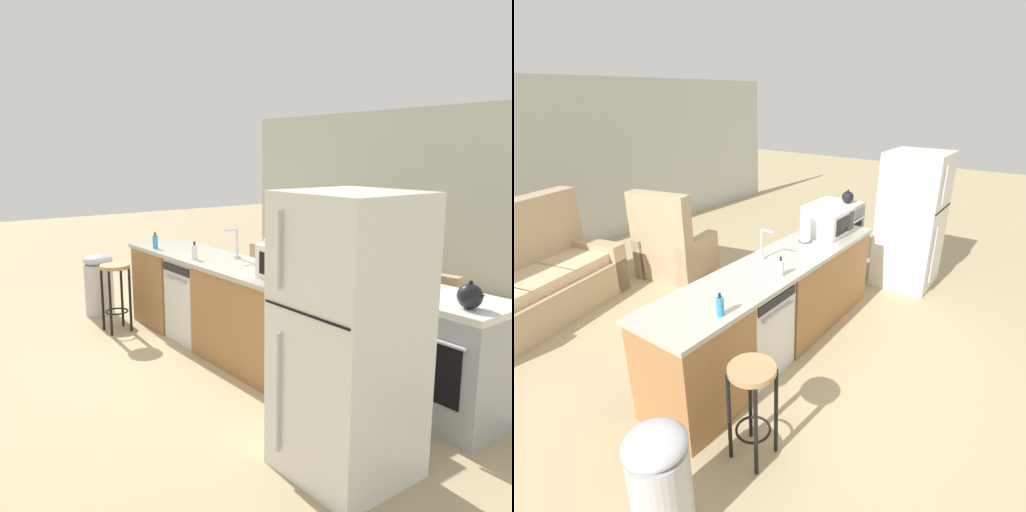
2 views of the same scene
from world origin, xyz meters
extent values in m
plane|color=tan|center=(0.00, 0.00, 0.00)|extent=(24.00, 24.00, 0.00)
cube|color=beige|center=(0.30, 4.20, 1.30)|extent=(10.00, 0.06, 2.60)
cube|color=#9E6B3D|center=(-0.93, 0.00, 0.43)|extent=(0.75, 0.62, 0.86)
cube|color=#9E6B3D|center=(0.83, 0.00, 0.43)|extent=(1.55, 0.62, 0.86)
cube|color=#ADA899|center=(0.15, 0.00, 0.88)|extent=(2.94, 0.66, 0.04)
cube|color=#3F2A18|center=(0.15, 0.00, 0.04)|extent=(2.86, 0.56, 0.08)
cube|color=silver|center=(-0.25, 0.00, 0.42)|extent=(0.58, 0.58, 0.84)
cube|color=black|center=(-0.25, -0.30, 0.78)|extent=(0.52, 0.01, 0.08)
cylinder|color=#B2B2B7|center=(-0.25, -0.31, 0.68)|extent=(0.44, 0.02, 0.02)
cube|color=#A8AAB2|center=(2.35, 0.55, 0.42)|extent=(0.76, 0.64, 0.85)
cube|color=black|center=(2.35, 0.22, 0.47)|extent=(0.53, 0.01, 0.43)
cylinder|color=silver|center=(2.35, 0.20, 0.70)|extent=(0.61, 0.03, 0.03)
cube|color=white|center=(2.35, 0.55, 0.88)|extent=(0.76, 0.64, 0.05)
torus|color=black|center=(2.18, 0.42, 0.89)|extent=(0.16, 0.16, 0.01)
torus|color=black|center=(2.52, 0.42, 0.89)|extent=(0.16, 0.16, 0.01)
torus|color=black|center=(2.18, 0.68, 0.89)|extent=(0.16, 0.16, 0.01)
torus|color=black|center=(2.52, 0.68, 0.89)|extent=(0.16, 0.16, 0.01)
cube|color=silver|center=(2.35, -0.55, 0.86)|extent=(0.72, 0.70, 1.71)
cylinder|color=#B2B2B7|center=(2.15, -0.92, 1.39)|extent=(0.02, 0.02, 0.46)
cylinder|color=#B2B2B7|center=(2.15, -0.92, 0.53)|extent=(0.02, 0.02, 0.74)
cube|color=black|center=(2.35, -0.90, 1.06)|extent=(0.68, 0.01, 0.01)
cube|color=white|center=(1.17, 0.00, 1.04)|extent=(0.50, 0.36, 0.28)
cube|color=black|center=(1.13, -0.18, 1.04)|extent=(0.27, 0.01, 0.18)
cube|color=#2D2D33|center=(1.34, -0.18, 1.04)|extent=(0.11, 0.01, 0.21)
cylinder|color=silver|center=(0.15, 0.17, 0.92)|extent=(0.07, 0.07, 0.03)
cylinder|color=silver|center=(0.15, 0.17, 1.06)|extent=(0.02, 0.02, 0.26)
cylinder|color=silver|center=(0.15, 0.10, 1.19)|extent=(0.02, 0.14, 0.02)
cylinder|color=#4C4C51|center=(0.79, 0.08, 0.91)|extent=(0.14, 0.14, 0.01)
cylinder|color=white|center=(0.79, 0.08, 1.05)|extent=(0.11, 0.11, 0.27)
cylinder|color=silver|center=(-0.06, -0.19, 0.97)|extent=(0.06, 0.06, 0.14)
cylinder|color=black|center=(-0.06, -0.19, 1.06)|extent=(0.02, 0.02, 0.04)
cylinder|color=#338CCC|center=(-0.85, -0.22, 0.97)|extent=(0.06, 0.06, 0.14)
cylinder|color=black|center=(-0.85, -0.22, 1.06)|extent=(0.02, 0.02, 0.04)
sphere|color=black|center=(2.52, 0.42, 0.99)|extent=(0.17, 0.17, 0.17)
sphere|color=black|center=(2.52, 0.42, 1.08)|extent=(0.03, 0.03, 0.03)
cone|color=black|center=(2.60, 0.42, 1.00)|extent=(0.08, 0.04, 0.06)
cylinder|color=tan|center=(-1.01, -0.63, 0.72)|extent=(0.32, 0.32, 0.04)
cylinder|color=black|center=(-1.12, -0.74, 0.35)|extent=(0.03, 0.03, 0.70)
cylinder|color=black|center=(-0.90, -0.74, 0.35)|extent=(0.03, 0.03, 0.70)
cylinder|color=black|center=(-1.12, -0.52, 0.35)|extent=(0.03, 0.03, 0.70)
cylinder|color=black|center=(-0.90, -0.52, 0.35)|extent=(0.03, 0.03, 0.70)
torus|color=black|center=(-1.01, -0.63, 0.22)|extent=(0.25, 0.25, 0.02)
cylinder|color=#B7B7BC|center=(-1.73, -0.55, 0.31)|extent=(0.34, 0.34, 0.62)
ellipsoid|color=#B7B7BC|center=(-1.73, -0.55, 0.67)|extent=(0.35, 0.35, 0.14)
cube|color=tan|center=(-1.00, 2.46, 0.21)|extent=(2.16, 1.36, 0.42)
cube|color=tan|center=(-1.08, 2.78, 0.64)|extent=(2.00, 0.72, 1.27)
cube|color=tan|center=(-1.87, 2.24, 0.31)|extent=(0.41, 0.92, 0.62)
cube|color=tan|center=(-0.12, 2.68, 0.31)|extent=(0.41, 0.92, 0.62)
cube|color=beige|center=(-1.52, 2.28, 0.48)|extent=(0.70, 0.75, 0.12)
cube|color=beige|center=(-0.98, 2.41, 0.48)|extent=(0.70, 0.75, 0.12)
cube|color=beige|center=(-0.45, 2.55, 0.48)|extent=(0.70, 0.75, 0.12)
cube|color=tan|center=(0.79, 2.13, 0.20)|extent=(0.97, 1.01, 0.40)
cube|color=tan|center=(0.50, 2.06, 0.60)|extent=(0.38, 0.87, 1.20)
cube|color=tan|center=(0.86, 1.79, 0.28)|extent=(0.82, 0.33, 0.55)
cube|color=tan|center=(0.71, 2.47, 0.28)|extent=(0.82, 0.33, 0.55)
camera|label=1|loc=(4.47, -2.80, 1.93)|focal=38.00mm
camera|label=2|loc=(-2.63, -1.94, 2.36)|focal=28.00mm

